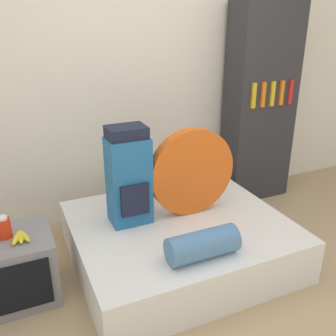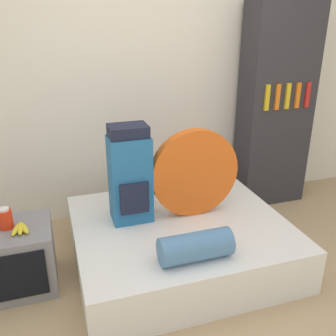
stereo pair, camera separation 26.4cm
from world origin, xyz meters
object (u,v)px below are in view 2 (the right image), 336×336
(canister, at_px, (5,219))
(bookshelf, at_px, (275,108))
(sleeping_roll, at_px, (196,247))
(tent_bag, at_px, (194,173))
(backpack, at_px, (130,175))
(television, at_px, (14,258))

(canister, height_order, bookshelf, bookshelf)
(bookshelf, bearing_deg, sleeping_roll, -136.98)
(sleeping_roll, bearing_deg, tent_bag, 69.51)
(backpack, bearing_deg, television, -173.40)
(tent_bag, relative_size, television, 1.28)
(sleeping_roll, relative_size, bookshelf, 0.24)
(tent_bag, bearing_deg, canister, -179.79)
(sleeping_roll, xyz_separation_m, bookshelf, (1.31, 1.22, 0.53))
(backpack, distance_m, tent_bag, 0.49)
(sleeping_roll, bearing_deg, backpack, 112.92)
(television, bearing_deg, backpack, 6.60)
(television, distance_m, canister, 0.30)
(bookshelf, bearing_deg, canister, -165.07)
(tent_bag, bearing_deg, backpack, 172.16)
(tent_bag, height_order, bookshelf, bookshelf)
(tent_bag, xyz_separation_m, canister, (-1.36, -0.01, -0.15))
(sleeping_roll, height_order, television, sleeping_roll)
(sleeping_roll, bearing_deg, canister, 153.70)
(tent_bag, distance_m, bookshelf, 1.30)
(canister, bearing_deg, tent_bag, 0.21)
(sleeping_roll, height_order, canister, canister)
(tent_bag, xyz_separation_m, television, (-1.34, -0.03, -0.45))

